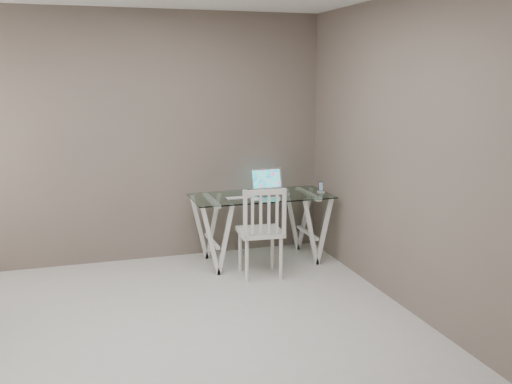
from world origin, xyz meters
TOP-DOWN VIEW (x-y plane):
  - room at (-0.06, 0.02)m, footprint 4.50×4.52m
  - desk at (1.18, 1.76)m, footprint 1.50×0.70m
  - chair at (1.03, 1.27)m, footprint 0.46×0.46m
  - laptop at (1.32, 1.92)m, footprint 0.36×0.32m
  - keyboard at (0.91, 1.69)m, footprint 0.29×0.12m
  - mouse at (1.03, 1.50)m, footprint 0.12×0.07m
  - phone_dock at (1.85, 1.71)m, footprint 0.06×0.06m

SIDE VIEW (x-z plane):
  - desk at x=1.18m, z-range 0.01..0.76m
  - chair at x=1.03m, z-range 0.05..0.99m
  - keyboard at x=0.91m, z-range 0.75..0.75m
  - mouse at x=1.03m, z-range 0.75..0.78m
  - phone_dock at x=1.85m, z-range 0.72..0.84m
  - laptop at x=1.32m, z-range 0.68..0.93m
  - room at x=-0.06m, z-range 0.36..3.07m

